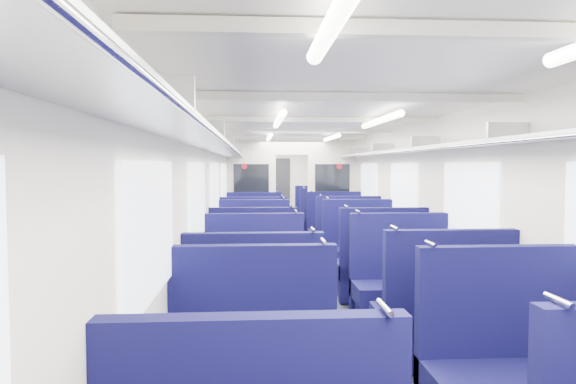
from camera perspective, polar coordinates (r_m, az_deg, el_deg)
floor at (r=8.25m, az=2.01°, el=-9.42°), size 2.80×18.00×0.01m
ceiling at (r=8.08m, az=2.04°, el=7.08°), size 2.80×18.00×0.01m
wall_left at (r=8.06m, az=-7.93°, el=-1.30°), size 0.02×18.00×2.35m
dado_left at (r=8.16m, az=-7.78°, el=-7.08°), size 0.03×17.90×0.70m
wall_right at (r=8.34m, az=11.64°, el=-1.18°), size 0.02×18.00×2.35m
dado_right at (r=8.43m, az=11.48°, el=-6.78°), size 0.03×17.90×0.70m
wall_far at (r=17.05m, az=-1.06°, el=0.98°), size 2.80×0.02×2.35m
luggage_rack_left at (r=8.03m, az=-6.63°, el=4.40°), size 0.36×17.40×0.18m
luggage_rack_right at (r=8.27m, az=10.45°, el=4.33°), size 0.36×17.40×0.18m
windows at (r=7.61m, az=2.38°, el=0.33°), size 2.78×15.60×0.75m
ceiling_fittings at (r=7.81m, az=2.24°, el=6.77°), size 2.70×16.06×0.11m
end_door at (r=16.99m, az=-1.05°, el=0.38°), size 0.75×0.06×2.00m
bulkhead at (r=11.08m, az=0.43°, el=0.20°), size 2.80×0.10×2.35m
seat_6 at (r=3.57m, az=-3.86°, el=-19.79°), size 1.14×0.63×1.27m
seat_7 at (r=3.81m, az=23.46°, el=-18.53°), size 1.14×0.63×1.27m
seat_8 at (r=4.47m, az=-3.86°, el=-15.05°), size 1.14×0.63×1.27m
seat_9 at (r=4.84m, az=16.83°, el=-13.75°), size 1.14×0.63×1.27m
seat_10 at (r=5.76m, az=-3.85°, el=-10.92°), size 1.14×0.63×1.27m
seat_11 at (r=5.92m, az=12.71°, el=-10.59°), size 1.14×0.63×1.27m
seat_12 at (r=6.86m, az=-3.85°, el=-8.65°), size 1.14×0.63×1.27m
seat_13 at (r=6.90m, az=10.22°, el=-8.62°), size 1.14×0.63×1.27m
seat_14 at (r=8.02m, az=-3.85°, el=-6.94°), size 1.14×0.63×1.27m
seat_15 at (r=8.15m, az=7.99°, el=-6.81°), size 1.14×0.63×1.27m
seat_16 at (r=8.99m, az=-3.85°, el=-5.87°), size 1.14×0.63×1.27m
seat_17 at (r=9.25m, az=6.53°, el=-5.62°), size 1.14×0.63×1.27m
seat_18 at (r=10.20m, az=-3.85°, el=-4.81°), size 1.14×0.63×1.27m
seat_19 at (r=10.44m, az=5.33°, el=-4.63°), size 1.14×0.63×1.27m
seat_20 at (r=12.31m, az=-3.85°, el=-3.46°), size 1.14×0.63×1.27m
seat_21 at (r=12.30m, az=3.92°, el=-3.47°), size 1.14×0.63×1.27m
seat_22 at (r=13.49m, az=-3.85°, el=-2.90°), size 1.14×0.63×1.27m
seat_23 at (r=13.40m, az=3.28°, el=-2.94°), size 1.14×0.63×1.27m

